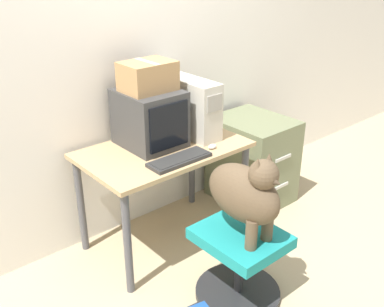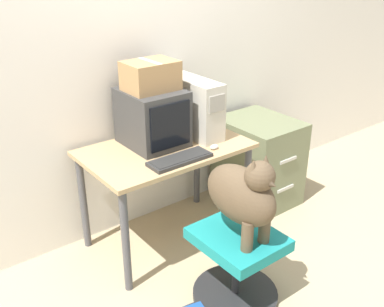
{
  "view_description": "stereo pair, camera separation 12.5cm",
  "coord_description": "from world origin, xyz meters",
  "px_view_note": "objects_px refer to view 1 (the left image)",
  "views": [
    {
      "loc": [
        -1.65,
        -1.87,
        1.96
      ],
      "look_at": [
        -0.02,
        0.01,
        0.82
      ],
      "focal_mm": 42.0,
      "sensor_mm": 36.0,
      "label": 1
    },
    {
      "loc": [
        -1.55,
        -1.95,
        1.96
      ],
      "look_at": [
        -0.02,
        0.01,
        0.82
      ],
      "focal_mm": 42.0,
      "sensor_mm": 36.0,
      "label": 2
    }
  ],
  "objects_px": {
    "keyboard": "(179,159)",
    "cardboard_box": "(148,76)",
    "office_chair": "(239,262)",
    "pc_tower": "(190,107)",
    "filing_cabinet": "(252,159)",
    "crt_monitor": "(150,118)",
    "dog": "(246,193)"
  },
  "relations": [
    {
      "from": "keyboard",
      "to": "cardboard_box",
      "type": "relative_size",
      "value": 1.28
    },
    {
      "from": "keyboard",
      "to": "office_chair",
      "type": "xyz_separation_m",
      "value": [
        0.03,
        -0.52,
        -0.5
      ]
    },
    {
      "from": "pc_tower",
      "to": "keyboard",
      "type": "bearing_deg",
      "value": -138.55
    },
    {
      "from": "office_chair",
      "to": "filing_cabinet",
      "type": "relative_size",
      "value": 0.74
    },
    {
      "from": "crt_monitor",
      "to": "cardboard_box",
      "type": "bearing_deg",
      "value": 90.0
    },
    {
      "from": "crt_monitor",
      "to": "office_chair",
      "type": "xyz_separation_m",
      "value": [
        0.01,
        -0.86,
        -0.68
      ]
    },
    {
      "from": "office_chair",
      "to": "filing_cabinet",
      "type": "height_order",
      "value": "filing_cabinet"
    },
    {
      "from": "office_chair",
      "to": "crt_monitor",
      "type": "bearing_deg",
      "value": 90.47
    },
    {
      "from": "keyboard",
      "to": "filing_cabinet",
      "type": "bearing_deg",
      "value": 14.6
    },
    {
      "from": "pc_tower",
      "to": "cardboard_box",
      "type": "height_order",
      "value": "cardboard_box"
    },
    {
      "from": "keyboard",
      "to": "filing_cabinet",
      "type": "xyz_separation_m",
      "value": [
        0.99,
        0.26,
        -0.4
      ]
    },
    {
      "from": "crt_monitor",
      "to": "filing_cabinet",
      "type": "xyz_separation_m",
      "value": [
        0.96,
        -0.08,
        -0.57
      ]
    },
    {
      "from": "crt_monitor",
      "to": "filing_cabinet",
      "type": "height_order",
      "value": "crt_monitor"
    },
    {
      "from": "filing_cabinet",
      "to": "cardboard_box",
      "type": "relative_size",
      "value": 2.16
    },
    {
      "from": "cardboard_box",
      "to": "dog",
      "type": "bearing_deg",
      "value": -89.54
    },
    {
      "from": "keyboard",
      "to": "office_chair",
      "type": "distance_m",
      "value": 0.72
    },
    {
      "from": "office_chair",
      "to": "dog",
      "type": "bearing_deg",
      "value": -90.0
    },
    {
      "from": "crt_monitor",
      "to": "pc_tower",
      "type": "height_order",
      "value": "pc_tower"
    },
    {
      "from": "crt_monitor",
      "to": "keyboard",
      "type": "distance_m",
      "value": 0.38
    },
    {
      "from": "crt_monitor",
      "to": "office_chair",
      "type": "distance_m",
      "value": 1.09
    },
    {
      "from": "crt_monitor",
      "to": "dog",
      "type": "relative_size",
      "value": 0.79
    },
    {
      "from": "cardboard_box",
      "to": "crt_monitor",
      "type": "bearing_deg",
      "value": -90.0
    },
    {
      "from": "crt_monitor",
      "to": "cardboard_box",
      "type": "relative_size",
      "value": 1.29
    },
    {
      "from": "dog",
      "to": "cardboard_box",
      "type": "relative_size",
      "value": 1.63
    },
    {
      "from": "pc_tower",
      "to": "dog",
      "type": "relative_size",
      "value": 0.93
    },
    {
      "from": "pc_tower",
      "to": "filing_cabinet",
      "type": "relative_size",
      "value": 0.71
    },
    {
      "from": "pc_tower",
      "to": "keyboard",
      "type": "height_order",
      "value": "pc_tower"
    },
    {
      "from": "office_chair",
      "to": "filing_cabinet",
      "type": "xyz_separation_m",
      "value": [
        0.96,
        0.77,
        0.1
      ]
    },
    {
      "from": "cardboard_box",
      "to": "office_chair",
      "type": "bearing_deg",
      "value": -89.53
    },
    {
      "from": "office_chair",
      "to": "dog",
      "type": "relative_size",
      "value": 0.97
    },
    {
      "from": "keyboard",
      "to": "office_chair",
      "type": "bearing_deg",
      "value": -86.56
    },
    {
      "from": "keyboard",
      "to": "office_chair",
      "type": "relative_size",
      "value": 0.8
    }
  ]
}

